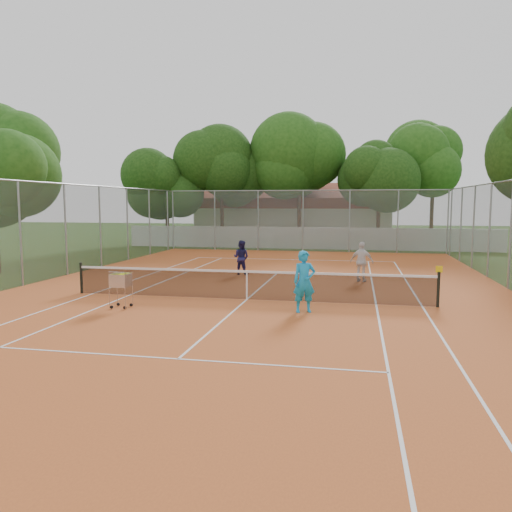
% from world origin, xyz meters
% --- Properties ---
extents(ground, '(120.00, 120.00, 0.00)m').
position_xyz_m(ground, '(0.00, 0.00, 0.00)').
color(ground, '#1C390F').
rests_on(ground, ground).
extents(court_pad, '(18.00, 34.00, 0.02)m').
position_xyz_m(court_pad, '(0.00, 0.00, 0.01)').
color(court_pad, '#BC5824').
rests_on(court_pad, ground).
extents(court_lines, '(10.98, 23.78, 0.01)m').
position_xyz_m(court_lines, '(0.00, 0.00, 0.02)').
color(court_lines, white).
rests_on(court_lines, court_pad).
extents(tennis_net, '(11.88, 0.10, 0.98)m').
position_xyz_m(tennis_net, '(0.00, 0.00, 0.51)').
color(tennis_net, black).
rests_on(tennis_net, court_pad).
extents(perimeter_fence, '(18.00, 34.00, 4.00)m').
position_xyz_m(perimeter_fence, '(0.00, 0.00, 2.00)').
color(perimeter_fence, slate).
rests_on(perimeter_fence, ground).
extents(boundary_wall, '(26.00, 0.30, 1.50)m').
position_xyz_m(boundary_wall, '(0.00, 19.00, 0.75)').
color(boundary_wall, silver).
rests_on(boundary_wall, ground).
extents(clubhouse, '(16.40, 9.00, 4.40)m').
position_xyz_m(clubhouse, '(-2.00, 29.00, 2.20)').
color(clubhouse, beige).
rests_on(clubhouse, ground).
extents(tropical_trees, '(29.00, 19.00, 10.00)m').
position_xyz_m(tropical_trees, '(0.00, 22.00, 5.00)').
color(tropical_trees, '#14340D').
rests_on(tropical_trees, ground).
extents(player_near, '(0.76, 0.62, 1.78)m').
position_xyz_m(player_near, '(2.03, -1.50, 0.91)').
color(player_near, '#1895D2').
rests_on(player_near, court_pad).
extents(player_far_left, '(0.83, 0.70, 1.51)m').
position_xyz_m(player_far_left, '(-1.50, 5.62, 0.78)').
color(player_far_left, '#191746').
rests_on(player_far_left, court_pad).
extents(player_far_right, '(1.02, 0.66, 1.61)m').
position_xyz_m(player_far_right, '(3.70, 4.61, 0.82)').
color(player_far_right, silver).
rests_on(player_far_right, court_pad).
extents(ball_hopper, '(0.55, 0.55, 1.14)m').
position_xyz_m(ball_hopper, '(-3.42, -2.03, 0.59)').
color(ball_hopper, silver).
rests_on(ball_hopper, court_pad).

